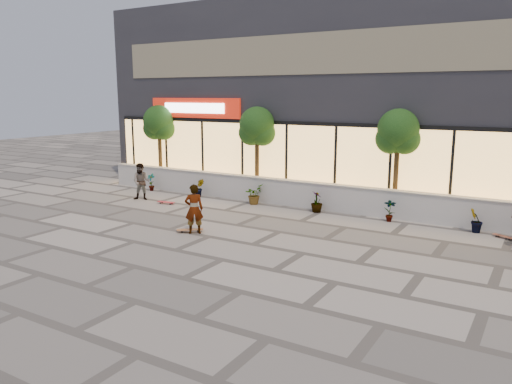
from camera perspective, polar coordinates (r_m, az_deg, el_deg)
The scene contains 17 objects.
ground at distance 13.70m, azimuth -3.90°, elevation -7.72°, with size 80.00×80.00×0.00m, color #AA9F93.
planter_wall at distance 19.51m, azimuth 7.90°, elevation -0.51°, with size 22.00×0.42×1.04m.
retail_building at distance 24.27m, azimuth 13.33°, elevation 10.40°, with size 24.00×9.17×8.50m.
shrub_a at distance 23.70m, azimuth -11.90°, elevation 1.11°, with size 0.43×0.29×0.81m, color #173D13.
shrub_b at distance 21.91m, azimuth -6.52°, elevation 0.48°, with size 0.45×0.36×0.81m, color #173D13.
shrub_c at distance 20.36m, azimuth -0.25°, elevation -0.27°, with size 0.73×0.63×0.81m, color #173D13.
shrub_d at distance 19.08m, azimuth 6.96°, elevation -1.12°, with size 0.45×0.45×0.81m, color #173D13.
shrub_e at distance 18.16m, azimuth 15.05°, elevation -2.05°, with size 0.43×0.29×0.81m, color #173D13.
shrub_f at distance 17.63m, azimuth 23.82°, elevation -3.01°, with size 0.45×0.36×0.81m, color #173D13.
tree_west at distance 24.66m, azimuth -11.02°, elevation 7.57°, with size 1.60×1.50×3.92m.
tree_midwest at distance 21.39m, azimuth 0.11°, elevation 7.26°, with size 1.60×1.50×3.92m.
tree_mideast at distance 19.02m, azimuth 15.92°, elevation 6.37°, with size 1.60×1.50×3.92m.
skater_center at distance 16.09m, azimuth -7.10°, elevation -1.94°, with size 0.59×0.39×1.61m, color silver.
skater_left at distance 21.66m, azimuth -12.97°, elevation 1.16°, with size 0.76×0.59×1.57m, color #8C795A.
skateboard_center at distance 16.40m, azimuth -7.56°, elevation -4.30°, with size 0.80×0.71×0.10m.
skateboard_left at distance 20.76m, azimuth -10.24°, elevation -1.15°, with size 0.78×0.30×0.09m.
skateboard_right_near at distance 17.40m, azimuth 26.47°, elevation -4.55°, with size 0.70×0.48×0.08m.
Camera 1 is at (7.46, -10.61, 4.41)m, focal length 35.00 mm.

